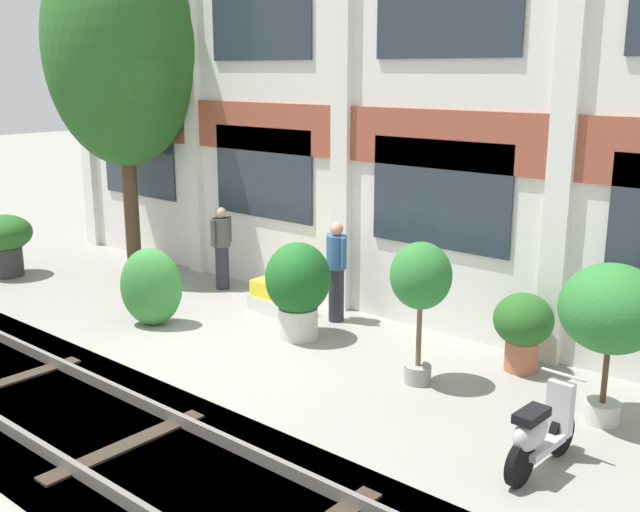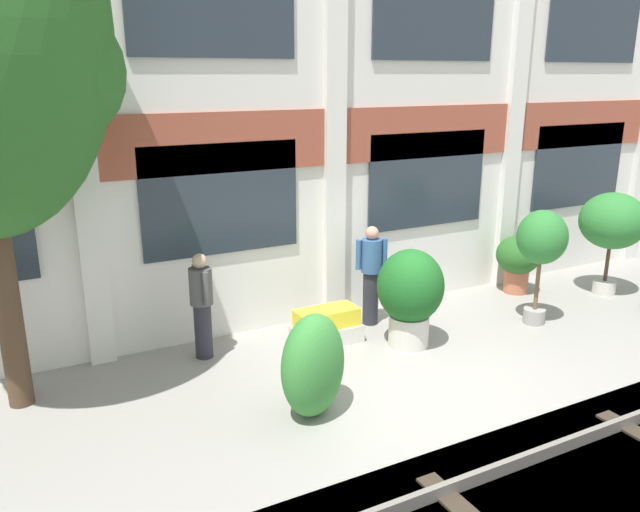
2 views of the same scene
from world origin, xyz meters
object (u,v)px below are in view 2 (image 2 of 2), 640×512
(potted_plant_fluted_column, at_px, (410,292))
(topiary_hedge, at_px, (313,365))
(potted_plant_tall_urn, at_px, (613,223))
(potted_plant_stone_basin, at_px, (518,259))
(potted_plant_low_pan, at_px, (542,242))
(potted_plant_square_trough, at_px, (327,326))
(resident_watching_tracks, at_px, (202,303))
(resident_by_doorway, at_px, (371,272))

(potted_plant_fluted_column, relative_size, topiary_hedge, 1.18)
(potted_plant_tall_urn, relative_size, potted_plant_fluted_column, 1.28)
(potted_plant_tall_urn, bearing_deg, potted_plant_fluted_column, -177.44)
(potted_plant_stone_basin, bearing_deg, potted_plant_tall_urn, -29.94)
(potted_plant_low_pan, xyz_separation_m, potted_plant_square_trough, (-3.51, 0.94, -1.17))
(potted_plant_stone_basin, distance_m, topiary_hedge, 5.96)
(potted_plant_square_trough, distance_m, resident_watching_tracks, 2.01)
(potted_plant_tall_urn, relative_size, topiary_hedge, 1.50)
(potted_plant_square_trough, xyz_separation_m, resident_watching_tracks, (-1.88, 0.38, 0.60))
(potted_plant_fluted_column, xyz_separation_m, potted_plant_low_pan, (2.43, -0.25, 0.56))
(potted_plant_fluted_column, distance_m, potted_plant_square_trough, 1.42)
(potted_plant_low_pan, height_order, topiary_hedge, potted_plant_low_pan)
(resident_by_doorway, bearing_deg, potted_plant_tall_urn, 99.93)
(potted_plant_fluted_column, height_order, potted_plant_stone_basin, potted_plant_fluted_column)
(potted_plant_tall_urn, distance_m, resident_by_doorway, 4.91)
(potted_plant_low_pan, height_order, resident_by_doorway, potted_plant_low_pan)
(potted_plant_tall_urn, bearing_deg, potted_plant_square_trough, 175.38)
(potted_plant_square_trough, bearing_deg, resident_by_doorway, 18.35)
(potted_plant_square_trough, bearing_deg, potted_plant_tall_urn, -4.62)
(potted_plant_tall_urn, height_order, resident_by_doorway, potted_plant_tall_urn)
(topiary_hedge, bearing_deg, potted_plant_square_trough, 57.26)
(potted_plant_low_pan, distance_m, resident_watching_tracks, 5.57)
(potted_plant_stone_basin, xyz_separation_m, resident_by_doorway, (-3.35, -0.03, 0.24))
(potted_plant_tall_urn, xyz_separation_m, potted_plant_fluted_column, (-4.76, -0.21, -0.52))
(potted_plant_stone_basin, relative_size, potted_plant_square_trough, 1.01)
(potted_plant_stone_basin, height_order, topiary_hedge, topiary_hedge)
(resident_watching_tracks, bearing_deg, potted_plant_tall_urn, 171.18)
(potted_plant_stone_basin, xyz_separation_m, resident_watching_tracks, (-6.25, 0.01, 0.19))
(potted_plant_tall_urn, bearing_deg, topiary_hedge, -169.15)
(potted_plant_fluted_column, xyz_separation_m, topiary_hedge, (-2.25, -1.13, -0.22))
(resident_watching_tracks, relative_size, topiary_hedge, 1.23)
(potted_plant_square_trough, bearing_deg, potted_plant_low_pan, -14.98)
(potted_plant_low_pan, xyz_separation_m, resident_watching_tracks, (-5.38, 1.32, -0.57))
(potted_plant_tall_urn, height_order, potted_plant_low_pan, potted_plant_tall_urn)
(resident_by_doorway, bearing_deg, topiary_hedge, -25.96)
(potted_plant_fluted_column, distance_m, topiary_hedge, 2.53)
(potted_plant_low_pan, distance_m, resident_by_doorway, 2.85)
(potted_plant_tall_urn, height_order, potted_plant_stone_basin, potted_plant_tall_urn)
(potted_plant_tall_urn, distance_m, resident_watching_tracks, 7.78)
(potted_plant_fluted_column, distance_m, potted_plant_low_pan, 2.50)
(potted_plant_stone_basin, xyz_separation_m, topiary_hedge, (-5.54, -2.19, -0.02))
(resident_watching_tracks, distance_m, topiary_hedge, 2.32)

